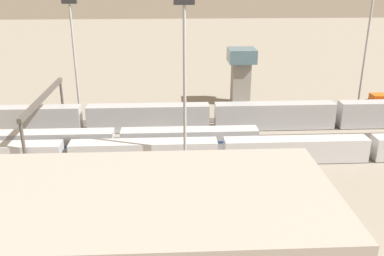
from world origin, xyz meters
The scene contains 15 objects.
ground_plane centered at (0.00, 0.00, 0.00)m, with size 400.00×400.00×0.00m, color gray.
track_bed_0 centered at (0.00, -10.00, 0.06)m, with size 140.00×2.80×0.12m, color #4C443D.
track_bed_1 centered at (0.00, -5.00, 0.06)m, with size 140.00×2.80×0.12m, color #3D3833.
track_bed_2 centered at (0.00, 0.00, 0.06)m, with size 140.00×2.80×0.12m, color #3D3833.
track_bed_3 centered at (0.00, 5.00, 0.06)m, with size 140.00×2.80×0.12m, color #4C443D.
track_bed_4 centered at (0.00, 10.00, 0.06)m, with size 140.00×2.80×0.12m, color #4C443D.
train_on_track_1 centered at (2.41, -5.00, 2.62)m, with size 119.80×3.00×5.00m.
train_on_track_3 centered at (19.23, 5.00, 2.00)m, with size 71.40×3.06×3.80m.
train_on_track_4 centered at (2.44, 10.00, 2.02)m, with size 119.80×3.00×3.80m.
light_mast_0 centered at (-41.72, -13.05, 20.27)m, with size 2.80×0.70×32.65m.
light_mast_1 centered at (-3.91, 13.57, 16.61)m, with size 2.80×0.70×25.88m.
light_mast_2 centered at (16.80, -12.22, 15.68)m, with size 2.80×0.70×24.19m.
signal_gantry centered at (20.09, 0.00, 7.42)m, with size 0.70×25.00×8.80m.
maintenance_shed centered at (5.11, 39.15, 5.63)m, with size 42.51×17.05×11.26m, color #9E9389.
control_tower centered at (-17.76, -21.53, 7.42)m, with size 6.00×6.00×12.64m.
Camera 1 is at (-2.04, 71.42, 29.12)m, focal length 39.72 mm.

